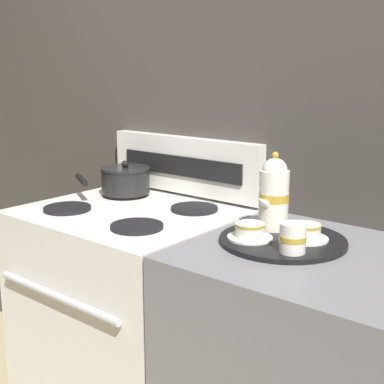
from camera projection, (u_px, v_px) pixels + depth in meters
wall_back at (267, 161)px, 1.84m from camera, size 6.00×0.05×2.20m
stove at (134, 334)px, 1.94m from camera, size 0.70×0.64×0.95m
control_panel at (184, 165)px, 2.02m from camera, size 0.69×0.05×0.21m
saucepan at (125, 180)px, 2.03m from camera, size 0.25×0.28×0.12m
serving_tray at (283, 240)px, 1.49m from camera, size 0.35×0.35×0.01m
teapot at (274, 194)px, 1.55m from camera, size 0.09×0.14×0.23m
teacup_left at (306, 232)px, 1.47m from camera, size 0.13×0.13×0.04m
teacup_right at (250, 231)px, 1.48m from camera, size 0.13×0.13×0.04m
creamer_jug at (293, 238)px, 1.36m from camera, size 0.07×0.07×0.08m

